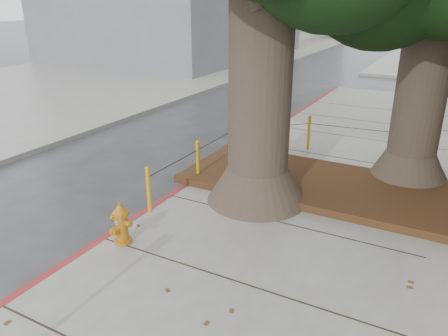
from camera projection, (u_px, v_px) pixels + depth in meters
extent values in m
plane|color=#28282B|center=(202.00, 278.00, 6.74)|extent=(140.00, 140.00, 0.00)
cube|color=slate|center=(61.00, 85.00, 21.09)|extent=(14.00, 60.00, 0.15)
cube|color=maroon|center=(183.00, 190.00, 9.64)|extent=(0.14, 26.00, 0.16)
cube|color=black|center=(330.00, 186.00, 9.45)|extent=(6.40, 2.60, 0.16)
cone|color=#4C3F33|center=(257.00, 184.00, 8.90)|extent=(2.04, 2.04, 0.70)
cylinder|color=#4C3F33|center=(260.00, 84.00, 8.16)|extent=(1.20, 1.20, 4.22)
cone|color=#4C3F33|center=(409.00, 166.00, 9.80)|extent=(1.77, 1.77, 0.70)
cylinder|color=#4C3F33|center=(422.00, 86.00, 9.13)|extent=(1.04, 1.04, 3.84)
cylinder|color=orange|center=(149.00, 190.00, 8.34)|extent=(0.08, 0.08, 0.90)
sphere|color=orange|center=(147.00, 169.00, 8.18)|extent=(0.09, 0.09, 0.09)
cylinder|color=orange|center=(198.00, 161.00, 9.82)|extent=(0.08, 0.08, 0.90)
sphere|color=orange|center=(197.00, 142.00, 9.65)|extent=(0.09, 0.09, 0.09)
cylinder|color=orange|center=(234.00, 140.00, 11.29)|extent=(0.08, 0.08, 0.90)
sphere|color=orange|center=(234.00, 123.00, 11.13)|extent=(0.09, 0.09, 0.09)
cylinder|color=orange|center=(309.00, 133.00, 11.85)|extent=(0.08, 0.08, 0.90)
sphere|color=orange|center=(310.00, 117.00, 11.69)|extent=(0.09, 0.09, 0.09)
cylinder|color=orange|center=(395.00, 143.00, 11.04)|extent=(0.08, 0.08, 0.90)
sphere|color=orange|center=(397.00, 126.00, 10.88)|extent=(0.09, 0.09, 0.09)
cylinder|color=black|center=(175.00, 163.00, 8.98)|extent=(0.02, 1.80, 0.02)
cylinder|color=black|center=(217.00, 139.00, 10.45)|extent=(0.02, 1.80, 0.02)
cylinder|color=black|center=(273.00, 127.00, 11.47)|extent=(1.51, 1.51, 0.02)
cylinder|color=black|center=(351.00, 128.00, 11.35)|extent=(2.20, 0.22, 0.02)
cylinder|color=#B76E12|center=(123.00, 240.00, 7.44)|extent=(0.33, 0.33, 0.06)
cylinder|color=#B76E12|center=(122.00, 227.00, 7.34)|extent=(0.23, 0.23, 0.48)
cylinder|color=#B76E12|center=(120.00, 214.00, 7.25)|extent=(0.30, 0.30, 0.07)
cone|color=#B76E12|center=(120.00, 209.00, 7.22)|extent=(0.28, 0.28, 0.13)
cylinder|color=#B76E12|center=(120.00, 204.00, 7.19)|extent=(0.06, 0.06, 0.05)
cylinder|color=#B76E12|center=(116.00, 219.00, 7.37)|extent=(0.14, 0.10, 0.09)
cylinder|color=#B76E12|center=(127.00, 223.00, 7.24)|extent=(0.14, 0.10, 0.09)
cylinder|color=#B76E12|center=(117.00, 230.00, 7.25)|extent=(0.14, 0.15, 0.12)
cube|color=#5999D8|center=(116.00, 223.00, 7.21)|extent=(0.07, 0.01, 0.07)
imported|color=black|center=(192.00, 55.00, 28.08)|extent=(1.83, 4.01, 1.14)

